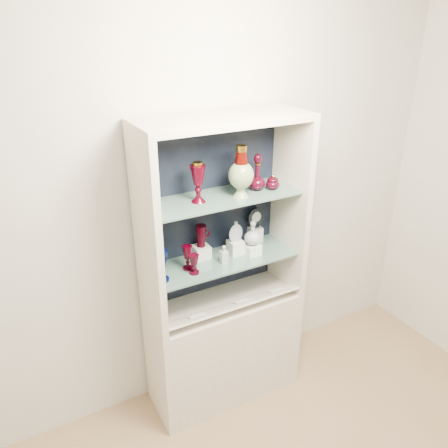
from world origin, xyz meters
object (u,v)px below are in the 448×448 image
pedestal_lamp_left (148,188)px  cobalt_goblet (162,266)px  ruby_pitcher (201,236)px  pedestal_lamp_right (198,182)px  clear_square_bottle (224,254)px  ruby_goblet_tall (188,258)px  flat_flask (236,231)px  enamel_urn (241,172)px  ruby_decanter_a (257,170)px  lidded_bowl (273,182)px  cameo_medallion (256,218)px  ruby_decanter_b (243,170)px  ruby_goblet_small (194,264)px  clear_round_decanter (253,233)px

pedestal_lamp_left → cobalt_goblet: pedestal_lamp_left is taller
ruby_pitcher → cobalt_goblet: bearing=-148.0°
pedestal_lamp_right → clear_square_bottle: bearing=-15.6°
ruby_goblet_tall → flat_flask: size_ratio=1.09×
enamel_urn → ruby_decanter_a: size_ratio=1.20×
lidded_bowl → cobalt_goblet: (-0.75, -0.01, -0.37)m
lidded_bowl → ruby_goblet_tall: bearing=176.5°
pedestal_lamp_right → cameo_medallion: (0.47, 0.13, -0.37)m
pedestal_lamp_right → ruby_decanter_b: size_ratio=1.06×
ruby_decanter_a → ruby_goblet_tall: 0.67m
cobalt_goblet → ruby_goblet_small: (0.19, -0.02, -0.03)m
enamel_urn → ruby_goblet_tall: 0.60m
enamel_urn → ruby_decanter_a: (0.14, 0.05, -0.03)m
lidded_bowl → cameo_medallion: 0.34m
pedestal_lamp_right → ruby_decanter_b: 0.36m
pedestal_lamp_right → flat_flask: size_ratio=1.67×
flat_flask → clear_square_bottle: bearing=-153.0°
pedestal_lamp_right → cameo_medallion: bearing=15.2°
lidded_bowl → cobalt_goblet: bearing=-178.9°
enamel_urn → cobalt_goblet: size_ratio=1.62×
ruby_decanter_b → clear_round_decanter: size_ratio=1.42×
lidded_bowl → cameo_medallion: bearing=93.9°
clear_square_bottle → pedestal_lamp_left: bearing=169.9°
ruby_decanter_b → ruby_goblet_small: ruby_decanter_b is taller
pedestal_lamp_right → clear_round_decanter: (0.36, -0.02, -0.39)m
enamel_urn → ruby_pitcher: 0.49m
ruby_goblet_tall → ruby_pitcher: size_ratio=1.07×
pedestal_lamp_left → ruby_goblet_small: pedestal_lamp_left is taller
ruby_decanter_a → lidded_bowl: ruby_decanter_a is taller
enamel_urn → ruby_decanter_b: enamel_urn is taller
clear_square_bottle → ruby_decanter_b: bearing=33.6°
lidded_bowl → clear_round_decanter: 0.34m
cobalt_goblet → clear_square_bottle: cobalt_goblet is taller
ruby_decanter_b → lidded_bowl: bearing=-41.8°
pedestal_lamp_left → cobalt_goblet: size_ratio=1.28×
flat_flask → ruby_goblet_tall: bearing=-179.0°
ruby_decanter_a → enamel_urn: bearing=-160.7°
pedestal_lamp_left → clear_square_bottle: 0.64m
lidded_bowl → ruby_pitcher: (-0.43, 0.12, -0.32)m
lidded_bowl → clear_square_bottle: (-0.34, -0.01, -0.41)m
ruby_goblet_tall → ruby_decanter_a: bearing=0.2°
lidded_bowl → cameo_medallion: lidded_bowl is taller
ruby_decanter_b → ruby_goblet_tall: bearing=-168.0°
enamel_urn → clear_round_decanter: bearing=10.6°
ruby_pitcher → flat_flask: bearing=-6.5°
enamel_urn → ruby_goblet_tall: bearing=171.6°
ruby_pitcher → flat_flask: size_ratio=1.02×
ruby_pitcher → cameo_medallion: cameo_medallion is taller
cobalt_goblet → clear_square_bottle: (0.40, 0.00, -0.03)m
flat_flask → pedestal_lamp_right: bearing=-176.5°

